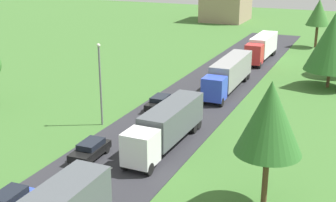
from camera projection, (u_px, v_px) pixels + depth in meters
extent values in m
cube|color=#2B2B30|center=(89.00, 187.00, 33.41)|extent=(10.00, 140.00, 0.06)
cube|color=white|center=(104.00, 174.00, 35.21)|extent=(0.16, 2.40, 0.01)
cube|color=white|center=(140.00, 145.00, 40.47)|extent=(0.16, 2.40, 0.01)
cube|color=white|center=(172.00, 119.00, 46.68)|extent=(0.16, 2.40, 0.01)
cube|color=white|center=(194.00, 101.00, 52.26)|extent=(0.16, 2.40, 0.01)
cube|color=white|center=(212.00, 86.00, 58.15)|extent=(0.16, 2.40, 0.01)
cube|color=white|center=(228.00, 74.00, 64.04)|extent=(0.16, 2.40, 0.01)
cube|color=white|center=(240.00, 63.00, 69.80)|extent=(0.16, 2.40, 0.01)
cube|color=white|center=(253.00, 53.00, 76.72)|extent=(0.16, 2.40, 0.01)
cube|color=white|center=(263.00, 45.00, 83.44)|extent=(0.16, 2.40, 0.01)
cube|color=white|center=(140.00, 148.00, 35.47)|extent=(2.48, 2.46, 2.66)
cube|color=black|center=(133.00, 148.00, 34.32)|extent=(2.10, 0.13, 1.17)
cube|color=#4C5156|center=(172.00, 119.00, 40.62)|extent=(2.63, 9.09, 2.74)
cube|color=black|center=(172.00, 135.00, 41.11)|extent=(1.03, 8.61, 0.24)
cylinder|color=black|center=(149.00, 169.00, 34.95)|extent=(0.36, 1.01, 1.00)
cylinder|color=black|center=(125.00, 164.00, 35.78)|extent=(0.36, 1.01, 1.00)
cylinder|color=black|center=(194.00, 128.00, 43.07)|extent=(0.36, 1.01, 1.00)
cylinder|color=black|center=(174.00, 124.00, 43.90)|extent=(0.36, 1.01, 1.00)
cylinder|color=black|center=(198.00, 124.00, 44.01)|extent=(0.36, 1.01, 1.00)
cylinder|color=black|center=(178.00, 121.00, 44.84)|extent=(0.36, 1.01, 1.00)
cube|color=blue|center=(214.00, 89.00, 50.83)|extent=(2.47, 2.32, 2.61)
cube|color=black|center=(211.00, 87.00, 49.74)|extent=(2.10, 0.13, 1.15)
cube|color=gray|center=(231.00, 70.00, 56.84)|extent=(2.63, 11.16, 2.99)
cube|color=black|center=(231.00, 83.00, 57.38)|extent=(1.03, 10.59, 0.24)
cylinder|color=black|center=(221.00, 102.00, 50.35)|extent=(0.36, 1.00, 1.00)
cylinder|color=black|center=(203.00, 100.00, 51.14)|extent=(0.36, 1.00, 1.00)
cylinder|color=black|center=(245.00, 78.00, 59.93)|extent=(0.36, 1.00, 1.00)
cylinder|color=black|center=(230.00, 76.00, 60.72)|extent=(0.36, 1.00, 1.00)
cylinder|color=black|center=(248.00, 76.00, 61.10)|extent=(0.36, 1.00, 1.00)
cylinder|color=black|center=(233.00, 74.00, 61.88)|extent=(0.36, 1.00, 1.00)
cube|color=red|center=(254.00, 54.00, 67.14)|extent=(2.46, 2.25, 2.88)
cube|color=black|center=(252.00, 52.00, 66.07)|extent=(2.10, 0.12, 1.27)
cube|color=white|center=(263.00, 45.00, 72.23)|extent=(2.59, 9.14, 2.99)
cube|color=black|center=(263.00, 55.00, 72.77)|extent=(0.99, 8.66, 0.24)
cylinder|color=black|center=(259.00, 65.00, 66.70)|extent=(0.36, 1.00, 1.00)
cylinder|color=black|center=(245.00, 64.00, 67.53)|extent=(0.36, 1.00, 1.00)
cylinder|color=black|center=(273.00, 53.00, 74.75)|extent=(0.36, 1.00, 1.00)
cylinder|color=black|center=(260.00, 52.00, 75.57)|extent=(0.36, 1.00, 1.00)
cylinder|color=black|center=(274.00, 52.00, 75.70)|extent=(0.36, 1.00, 1.00)
cylinder|color=black|center=(262.00, 50.00, 76.52)|extent=(0.36, 1.00, 1.00)
cube|color=black|center=(9.00, 196.00, 29.68)|extent=(1.52, 2.37, 0.58)
cylinder|color=black|center=(32.00, 201.00, 30.76)|extent=(0.24, 0.65, 0.64)
cylinder|color=black|center=(13.00, 197.00, 31.30)|extent=(0.24, 0.65, 0.64)
cube|color=black|center=(90.00, 151.00, 37.71)|extent=(1.93, 4.24, 0.65)
cube|color=black|center=(91.00, 144.00, 37.72)|extent=(1.58, 2.39, 0.48)
cylinder|color=black|center=(90.00, 163.00, 36.29)|extent=(0.24, 0.65, 0.64)
cylinder|color=black|center=(73.00, 160.00, 36.84)|extent=(0.24, 0.65, 0.64)
cylinder|color=black|center=(107.00, 150.00, 38.79)|extent=(0.24, 0.65, 0.64)
cylinder|color=black|center=(91.00, 147.00, 39.35)|extent=(0.24, 0.65, 0.64)
cube|color=black|center=(159.00, 104.00, 49.43)|extent=(1.95, 4.26, 0.67)
cube|color=black|center=(160.00, 98.00, 49.44)|extent=(1.60, 2.40, 0.47)
cylinder|color=black|center=(161.00, 111.00, 47.99)|extent=(0.24, 0.65, 0.64)
cylinder|color=black|center=(147.00, 110.00, 48.57)|extent=(0.24, 0.65, 0.64)
cylinder|color=black|center=(171.00, 103.00, 50.51)|extent=(0.24, 0.65, 0.64)
cylinder|color=black|center=(158.00, 102.00, 51.09)|extent=(0.24, 0.65, 0.64)
cylinder|color=slate|center=(100.00, 87.00, 44.16)|extent=(0.18, 0.18, 7.92)
sphere|color=silver|center=(98.00, 45.00, 42.88)|extent=(0.36, 0.36, 0.36)
cylinder|color=#513823|center=(316.00, 36.00, 81.27)|extent=(0.48, 0.48, 3.94)
cone|color=#38702D|center=(319.00, 12.00, 79.93)|extent=(4.17, 4.17, 4.59)
cylinder|color=#513823|center=(328.00, 79.00, 57.54)|extent=(0.43, 0.43, 2.24)
cone|color=#2D6628|center=(333.00, 42.00, 56.07)|extent=(6.51, 6.51, 7.16)
cylinder|color=#513823|center=(265.00, 179.00, 30.42)|extent=(0.40, 0.40, 3.94)
cone|color=#2D6628|center=(270.00, 118.00, 29.03)|extent=(4.45, 4.45, 4.90)
cube|color=#9E846B|center=(226.00, 2.00, 111.78)|extent=(10.16, 12.15, 8.95)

